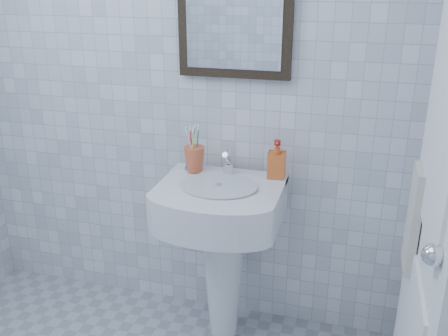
% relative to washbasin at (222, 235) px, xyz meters
% --- Properties ---
extents(wall_back, '(2.20, 0.02, 2.50)m').
position_rel_washbasin_xyz_m(wall_back, '(-0.27, 0.22, 0.70)').
color(wall_back, white).
rests_on(wall_back, ground).
extents(washbasin, '(0.54, 0.39, 0.83)m').
position_rel_washbasin_xyz_m(washbasin, '(0.00, 0.00, 0.00)').
color(washbasin, white).
rests_on(washbasin, ground).
extents(faucet, '(0.05, 0.11, 0.12)m').
position_rel_washbasin_xyz_m(faucet, '(-0.00, 0.10, 0.31)').
color(faucet, silver).
rests_on(faucet, washbasin).
extents(toothbrush_cup, '(0.10, 0.10, 0.11)m').
position_rel_washbasin_xyz_m(toothbrush_cup, '(-0.16, 0.10, 0.32)').
color(toothbrush_cup, '#D65C34').
rests_on(toothbrush_cup, washbasin).
extents(soap_dispenser, '(0.08, 0.09, 0.17)m').
position_rel_washbasin_xyz_m(soap_dispenser, '(0.22, 0.12, 0.35)').
color(soap_dispenser, red).
rests_on(soap_dispenser, washbasin).
extents(wall_mirror, '(0.50, 0.04, 0.62)m').
position_rel_washbasin_xyz_m(wall_mirror, '(-0.00, 0.20, 1.00)').
color(wall_mirror, black).
rests_on(wall_mirror, wall_back).
extents(bathroom_door, '(0.04, 0.80, 2.00)m').
position_rel_washbasin_xyz_m(bathroom_door, '(0.81, -0.43, 0.45)').
color(bathroom_door, silver).
rests_on(bathroom_door, ground).
extents(towel_ring, '(0.01, 0.18, 0.18)m').
position_rel_washbasin_xyz_m(towel_ring, '(0.79, -0.26, 0.50)').
color(towel_ring, silver).
rests_on(towel_ring, wall_right).
extents(hand_towel, '(0.03, 0.16, 0.38)m').
position_rel_washbasin_xyz_m(hand_towel, '(0.77, -0.26, 0.32)').
color(hand_towel, beige).
rests_on(hand_towel, towel_ring).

